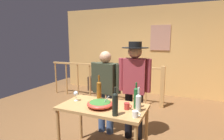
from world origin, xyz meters
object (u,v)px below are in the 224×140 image
(salad_bowl, at_px, (100,104))
(wine_bottle_green, at_px, (136,97))
(tv_console, at_px, (102,84))
(mug_white, at_px, (135,114))
(person_standing_right, at_px, (134,82))
(wine_bottle_clear, at_px, (138,102))
(serving_table, at_px, (103,112))
(wine_bottle_amber, at_px, (99,90))
(wine_bottle_dark, at_px, (115,103))
(flat_screen_tv, at_px, (102,71))
(person_standing_left, at_px, (106,86))
(framed_picture, at_px, (160,38))
(wine_glass, at_px, (76,94))
(stair_railing, at_px, (117,79))
(mug_red, at_px, (127,106))

(salad_bowl, distance_m, wine_bottle_green, 0.51)
(tv_console, bearing_deg, wine_bottle_green, -56.50)
(mug_white, xyz_separation_m, person_standing_right, (-0.27, 0.86, 0.18))
(tv_console, relative_size, wine_bottle_clear, 2.77)
(salad_bowl, distance_m, person_standing_right, 0.80)
(wine_bottle_clear, bearing_deg, wine_bottle_green, 121.73)
(serving_table, height_order, wine_bottle_amber, wine_bottle_amber)
(wine_bottle_dark, bearing_deg, wine_bottle_green, 63.02)
(person_standing_right, bearing_deg, wine_bottle_amber, 36.21)
(flat_screen_tv, relative_size, salad_bowl, 1.28)
(wine_bottle_green, distance_m, person_standing_left, 0.93)
(framed_picture, distance_m, salad_bowl, 3.64)
(wine_glass, xyz_separation_m, wine_bottle_amber, (0.29, 0.21, 0.05))
(tv_console, distance_m, wine_bottle_dark, 3.94)
(person_standing_right, bearing_deg, stair_railing, -67.25)
(wine_bottle_amber, height_order, wine_bottle_green, wine_bottle_amber)
(wine_glass, xyz_separation_m, person_standing_right, (0.74, 0.63, 0.11))
(wine_bottle_clear, height_order, mug_white, wine_bottle_clear)
(wine_bottle_green, bearing_deg, wine_bottle_dark, -116.98)
(tv_console, xyz_separation_m, serving_table, (1.57, -3.16, 0.46))
(wine_bottle_clear, bearing_deg, flat_screen_tv, 123.71)
(stair_railing, bearing_deg, tv_console, 137.03)
(salad_bowl, distance_m, wine_bottle_clear, 0.54)
(person_standing_left, bearing_deg, tv_console, -55.21)
(stair_railing, height_order, salad_bowl, stair_railing)
(serving_table, distance_m, wine_glass, 0.52)
(wine_bottle_dark, relative_size, mug_white, 3.27)
(wine_bottle_amber, xyz_separation_m, mug_white, (0.72, -0.44, -0.12))
(stair_railing, bearing_deg, mug_white, -64.04)
(stair_railing, relative_size, mug_white, 30.94)
(wine_bottle_dark, relative_size, wine_bottle_green, 1.00)
(flat_screen_tv, xyz_separation_m, mug_white, (2.11, -3.32, 0.13))
(wine_bottle_green, bearing_deg, mug_white, -75.32)
(wine_bottle_amber, bearing_deg, person_standing_left, 101.36)
(stair_railing, relative_size, person_standing_left, 2.27)
(tv_console, relative_size, mug_red, 8.22)
(tv_console, height_order, mug_red, mug_red)
(wine_bottle_amber, bearing_deg, serving_table, -52.64)
(stair_railing, bearing_deg, framed_picture, 48.92)
(salad_bowl, bearing_deg, stair_railing, 106.01)
(stair_railing, bearing_deg, serving_table, -73.29)
(wine_glass, xyz_separation_m, person_standing_left, (0.21, 0.63, 0.00))
(salad_bowl, bearing_deg, mug_white, -13.65)
(person_standing_right, bearing_deg, person_standing_left, -7.22)
(salad_bowl, bearing_deg, framed_picture, 85.78)
(wine_bottle_dark, xyz_separation_m, wine_bottle_green, (0.17, 0.34, -0.00))
(serving_table, height_order, person_standing_right, person_standing_right)
(mug_red, bearing_deg, tv_console, 121.46)
(wine_bottle_clear, relative_size, person_standing_left, 0.21)
(wine_glass, bearing_deg, flat_screen_tv, 109.48)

